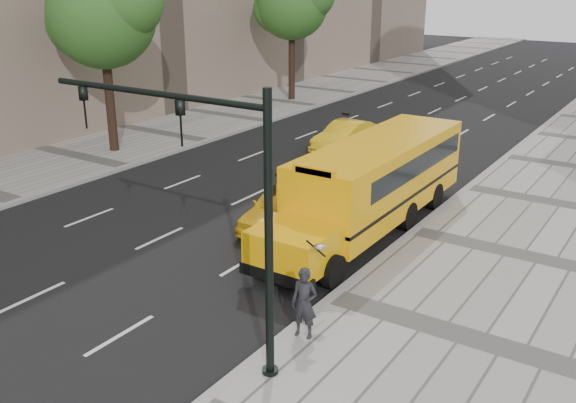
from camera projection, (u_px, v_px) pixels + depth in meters
The scene contains 11 objects.
ground at pixel (269, 202), 24.92m from camera, with size 140.00×140.00×0.00m, color black.
sidewalk_far at pixel (81, 157), 30.59m from camera, with size 6.00×140.00×0.15m, color #989590.
curb_museum at pixel (414, 232), 21.79m from camera, with size 0.30×140.00×0.15m, color gray.
curb_far at pixel (125, 167), 29.03m from camera, with size 0.30×140.00×0.15m, color gray.
tree_b at pixel (103, 13), 29.38m from camera, with size 5.62×5.00×9.09m.
tree_c at pixel (293, 2), 42.04m from camera, with size 5.39×4.80×8.90m.
school_bus at pixel (376, 178), 21.97m from camera, with size 2.96×11.56×3.19m.
taxi_near at pixel (281, 206), 22.36m from camera, with size 1.68×4.19×1.43m, color yellow.
taxi_far at pixel (345, 136), 31.96m from camera, with size 1.50×4.29×1.41m, color yellow.
pedestrian at pixel (304, 303), 15.17m from camera, with size 0.65×0.42×1.77m, color black.
traffic_signal at pixel (214, 191), 13.45m from camera, with size 6.18×0.36×6.40m.
Camera 1 is at (13.50, -19.19, 8.43)m, focal length 40.00 mm.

